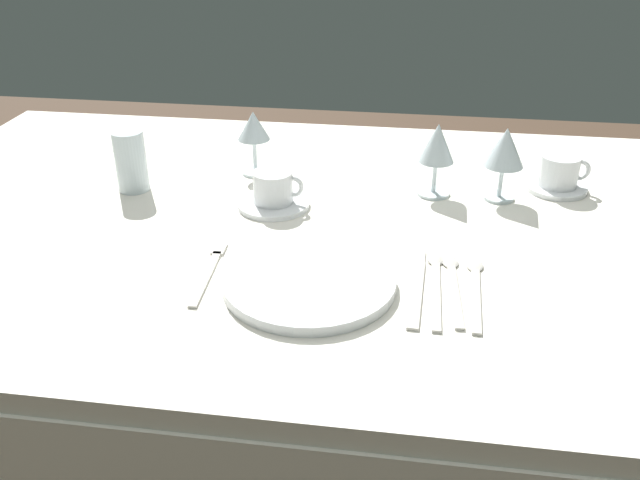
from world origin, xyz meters
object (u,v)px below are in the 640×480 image
fork_outer (209,270)px  dinner_knife (417,288)px  spoon_soup (436,280)px  wine_glass_right (437,146)px  dinner_plate (309,281)px  wine_glass_centre (505,150)px  spoon_dessert (453,281)px  drink_tumbler (131,164)px  coffee_cup_right (560,171)px  coffee_cup_left (274,187)px  spoon_tea (476,285)px  wine_glass_left (254,129)px

fork_outer → dinner_knife: size_ratio=0.86×
spoon_soup → wine_glass_right: size_ratio=1.52×
dinner_plate → wine_glass_centre: wine_glass_centre is taller
dinner_plate → fork_outer: dinner_plate is taller
fork_outer → wine_glass_centre: bearing=35.8°
spoon_dessert → drink_tumbler: 0.71m
dinner_plate → wine_glass_right: (0.20, 0.39, 0.10)m
dinner_knife → spoon_soup: (0.03, 0.03, 0.00)m
spoon_soup → coffee_cup_right: bearing=58.0°
dinner_plate → coffee_cup_right: coffee_cup_right is taller
coffee_cup_right → drink_tumbler: size_ratio=0.81×
spoon_dessert → coffee_cup_left: 0.42m
fork_outer → spoon_tea: (0.43, 0.01, 0.00)m
spoon_soup → wine_glass_left: size_ratio=1.63×
dinner_plate → wine_glass_centre: size_ratio=1.85×
spoon_dessert → drink_tumbler: size_ratio=1.69×
spoon_tea → wine_glass_right: (-0.07, 0.35, 0.10)m
coffee_cup_left → dinner_plate: bearing=-68.0°
dinner_knife → wine_glass_centre: bearing=66.8°
spoon_soup → dinner_plate: bearing=-167.9°
fork_outer → spoon_tea: 0.43m
spoon_dessert → spoon_tea: same height
wine_glass_centre → drink_tumbler: (-0.75, -0.06, -0.05)m
dinner_plate → spoon_soup: dinner_plate is taller
fork_outer → spoon_soup: size_ratio=0.89×
dinner_knife → wine_glass_left: size_ratio=1.68×
fork_outer → coffee_cup_right: 0.76m
coffee_cup_right → spoon_tea: bearing=-114.9°
coffee_cup_right → drink_tumbler: 0.88m
spoon_soup → coffee_cup_left: size_ratio=2.29×
coffee_cup_left → coffee_cup_right: size_ratio=0.97×
fork_outer → drink_tumbler: size_ratio=1.60×
spoon_dessert → coffee_cup_right: 0.46m
coffee_cup_right → wine_glass_centre: bearing=-152.8°
spoon_tea → drink_tumbler: (-0.68, 0.29, 0.05)m
spoon_dessert → wine_glass_left: 0.59m
fork_outer → wine_glass_right: size_ratio=1.34×
fork_outer → coffee_cup_left: bearing=77.8°
wine_glass_centre → dinner_knife: bearing=-113.2°
coffee_cup_right → dinner_plate: bearing=-135.3°
dinner_plate → coffee_cup_left: size_ratio=2.76×
dinner_knife → spoon_tea: size_ratio=1.09×
spoon_tea → wine_glass_right: bearing=100.7°
spoon_tea → drink_tumbler: bearing=157.4°
coffee_cup_right → wine_glass_right: size_ratio=0.68×
dinner_plate → drink_tumbler: 0.53m
spoon_soup → wine_glass_right: (-0.00, 0.34, 0.10)m
dinner_plate → wine_glass_left: (-0.19, 0.44, 0.09)m
wine_glass_left → wine_glass_centre: bearing=-6.5°
wine_glass_left → fork_outer: bearing=-87.5°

